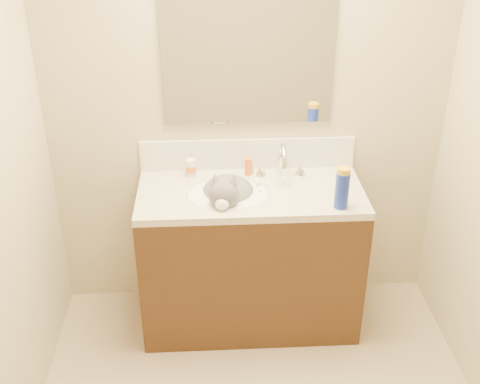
{
  "coord_description": "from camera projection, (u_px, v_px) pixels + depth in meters",
  "views": [
    {
      "loc": [
        -0.21,
        -1.81,
        2.38
      ],
      "look_at": [
        -0.06,
        0.92,
        0.88
      ],
      "focal_mm": 45.0,
      "sensor_mm": 36.0,
      "label": 1
    }
  ],
  "objects": [
    {
      "name": "amber_bottle",
      "position": [
        248.0,
        166.0,
        3.32
      ],
      "size": [
        0.05,
        0.05,
        0.1
      ],
      "primitive_type": "cylinder",
      "rotation": [
        0.0,
        0.0,
        0.33
      ],
      "color": "orange",
      "rests_on": "counter_slab"
    },
    {
      "name": "pill_bottle",
      "position": [
        191.0,
        168.0,
        3.31
      ],
      "size": [
        0.06,
        0.06,
        0.1
      ],
      "primitive_type": "cylinder",
      "rotation": [
        0.0,
        0.0,
        -0.03
      ],
      "color": "white",
      "rests_on": "counter_slab"
    },
    {
      "name": "mirror",
      "position": [
        248.0,
        50.0,
        3.09
      ],
      "size": [
        0.9,
        0.02,
        0.8
      ],
      "primitive_type": "cube",
      "color": "white",
      "rests_on": "room_shell"
    },
    {
      "name": "toothbrush_head",
      "position": [
        258.0,
        185.0,
        3.22
      ],
      "size": [
        0.02,
        0.03,
        0.02
      ],
      "primitive_type": "cube",
      "rotation": [
        0.0,
        0.0,
        0.07
      ],
      "color": "#5C96C4",
      "rests_on": "counter_slab"
    },
    {
      "name": "backsplash",
      "position": [
        248.0,
        154.0,
        3.37
      ],
      "size": [
        1.2,
        0.02,
        0.18
      ],
      "primitive_type": "cube",
      "color": "silver",
      "rests_on": "counter_slab"
    },
    {
      "name": "room_shell",
      "position": [
        273.0,
        165.0,
        2.03
      ],
      "size": [
        2.24,
        2.54,
        2.52
      ],
      "color": "#BAAB8A",
      "rests_on": "ground"
    },
    {
      "name": "pill_label",
      "position": [
        191.0,
        169.0,
        3.31
      ],
      "size": [
        0.06,
        0.06,
        0.04
      ],
      "primitive_type": "cylinder",
      "rotation": [
        0.0,
        0.0,
        -0.03
      ],
      "color": "orange",
      "rests_on": "pill_bottle"
    },
    {
      "name": "toothbrush",
      "position": [
        258.0,
        185.0,
        3.22
      ],
      "size": [
        0.03,
        0.15,
        0.01
      ],
      "primitive_type": "cube",
      "rotation": [
        0.0,
        0.0,
        0.07
      ],
      "color": "white",
      "rests_on": "counter_slab"
    },
    {
      "name": "vanity_cabinet",
      "position": [
        250.0,
        260.0,
        3.4
      ],
      "size": [
        1.2,
        0.55,
        0.82
      ],
      "primitive_type": "cube",
      "color": "#3B2310",
      "rests_on": "ground"
    },
    {
      "name": "spray_cap",
      "position": [
        344.0,
        172.0,
        2.94
      ],
      "size": [
        0.08,
        0.08,
        0.04
      ],
      "primitive_type": "cylinder",
      "rotation": [
        0.0,
        0.0,
        -0.38
      ],
      "color": "gold",
      "rests_on": "spray_can"
    },
    {
      "name": "counter_slab",
      "position": [
        251.0,
        194.0,
        3.19
      ],
      "size": [
        1.2,
        0.55,
        0.04
      ],
      "primitive_type": "cube",
      "color": "beige",
      "rests_on": "vanity_cabinet"
    },
    {
      "name": "faucet",
      "position": [
        282.0,
        164.0,
        3.27
      ],
      "size": [
        0.28,
        0.2,
        0.21
      ],
      "color": "silver",
      "rests_on": "counter_slab"
    },
    {
      "name": "basin",
      "position": [
        229.0,
        205.0,
        3.19
      ],
      "size": [
        0.45,
        0.36,
        0.14
      ],
      "primitive_type": "ellipsoid",
      "color": "white",
      "rests_on": "vanity_cabinet"
    },
    {
      "name": "cat",
      "position": [
        228.0,
        197.0,
        3.18
      ],
      "size": [
        0.35,
        0.44,
        0.33
      ],
      "rotation": [
        0.0,
        0.0,
        -0.18
      ],
      "color": "#555355",
      "rests_on": "basin"
    },
    {
      "name": "spray_can",
      "position": [
        342.0,
        190.0,
        2.99
      ],
      "size": [
        0.09,
        0.09,
        0.19
      ],
      "primitive_type": "cylinder",
      "rotation": [
        0.0,
        0.0,
        -0.38
      ],
      "color": "#162A9E",
      "rests_on": "counter_slab"
    },
    {
      "name": "silver_jar",
      "position": [
        249.0,
        169.0,
        3.35
      ],
      "size": [
        0.05,
        0.05,
        0.06
      ],
      "primitive_type": "cylinder",
      "rotation": [
        0.0,
        0.0,
        -0.02
      ],
      "color": "#B7B7BC",
      "rests_on": "counter_slab"
    }
  ]
}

